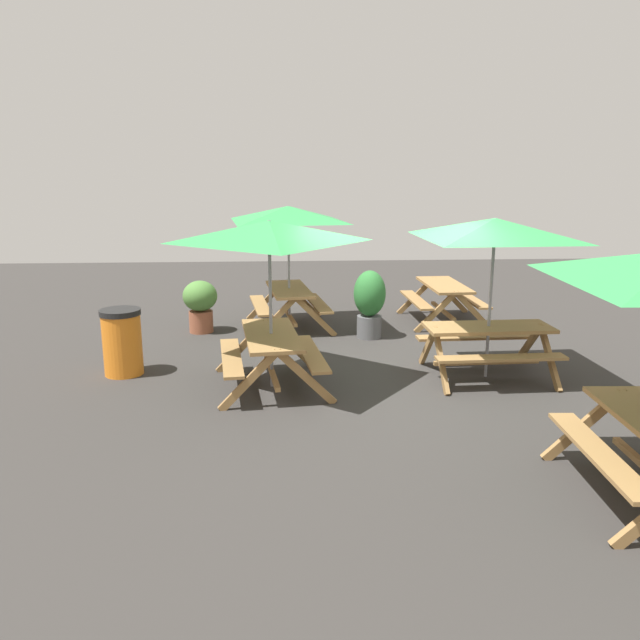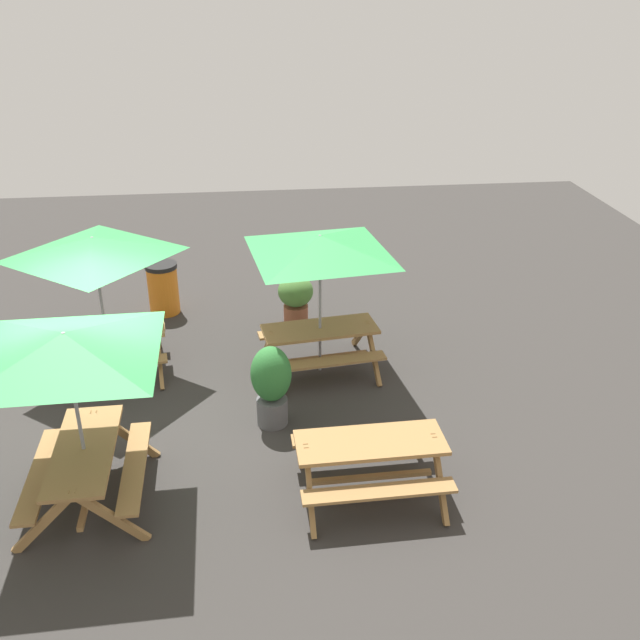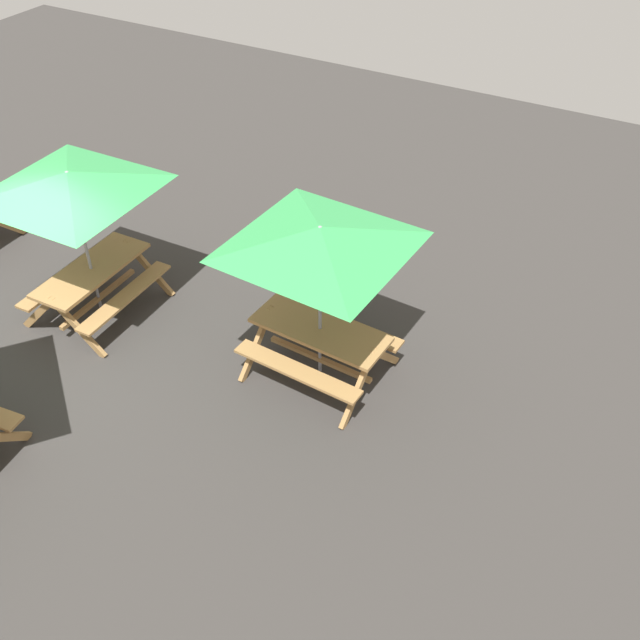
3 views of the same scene
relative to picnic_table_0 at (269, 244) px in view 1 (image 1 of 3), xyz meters
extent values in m
plane|color=#33302D|center=(-0.26, 1.71, -1.99)|extent=(24.00, 24.00, 0.00)
cube|color=olive|center=(0.00, 0.00, -1.25)|extent=(1.87, 0.90, 0.05)
cube|color=olive|center=(0.06, -0.55, -1.54)|extent=(1.82, 0.47, 0.04)
cube|color=olive|center=(-0.06, 0.55, -1.54)|extent=(1.82, 0.47, 0.04)
cube|color=olive|center=(-0.73, -0.45, -1.62)|extent=(0.15, 0.80, 0.81)
cube|color=olive|center=(-0.82, 0.27, -1.62)|extent=(0.15, 0.80, 0.81)
cube|color=olive|center=(0.82, -0.27, -1.62)|extent=(0.15, 0.80, 0.81)
cube|color=olive|center=(0.73, 0.45, -1.62)|extent=(0.15, 0.80, 0.81)
cube|color=olive|center=(0.00, 0.00, -1.77)|extent=(1.56, 0.25, 0.06)
cylinder|color=gray|center=(0.00, 0.00, -0.84)|extent=(0.04, 0.04, 2.30)
pyramid|color=green|center=(0.00, 0.00, 0.17)|extent=(2.22, 2.22, 0.28)
cube|color=olive|center=(3.23, 3.01, -1.54)|extent=(1.81, 0.36, 0.04)
cube|color=olive|center=(2.46, 3.24, -1.62)|extent=(0.10, 0.80, 0.81)
cube|color=olive|center=(-3.35, 0.29, -1.25)|extent=(1.88, 0.93, 0.05)
cube|color=olive|center=(-3.27, -0.26, -1.54)|extent=(1.82, 0.49, 0.04)
cube|color=olive|center=(-3.42, 0.83, -1.54)|extent=(1.82, 0.49, 0.04)
cube|color=olive|center=(-4.07, -0.17, -1.62)|extent=(0.16, 0.80, 0.81)
cube|color=olive|center=(-4.17, 0.55, -1.62)|extent=(0.16, 0.80, 0.81)
cube|color=olive|center=(-2.53, 0.03, -1.62)|extent=(0.16, 0.80, 0.81)
cube|color=olive|center=(-2.62, 0.75, -1.62)|extent=(0.16, 0.80, 0.81)
cube|color=olive|center=(-3.35, 0.29, -1.77)|extent=(1.56, 0.27, 0.06)
cylinder|color=gray|center=(-3.35, 0.29, -0.84)|extent=(0.04, 0.04, 2.30)
pyramid|color=green|center=(-3.35, 0.29, 0.17)|extent=(2.80, 2.80, 0.28)
cube|color=olive|center=(-0.23, 3.12, -1.25)|extent=(0.74, 1.82, 0.05)
cube|color=olive|center=(0.32, 3.13, -1.54)|extent=(0.30, 1.81, 0.04)
cube|color=olive|center=(-0.78, 3.10, -1.54)|extent=(0.30, 1.81, 0.04)
cube|color=olive|center=(0.15, 2.35, -1.62)|extent=(0.80, 0.08, 0.81)
cube|color=olive|center=(-0.58, 2.33, -1.62)|extent=(0.80, 0.08, 0.81)
cube|color=olive|center=(0.11, 3.90, -1.62)|extent=(0.80, 0.08, 0.81)
cube|color=olive|center=(-0.62, 3.89, -1.62)|extent=(0.80, 0.08, 0.81)
cube|color=olive|center=(-0.23, 3.12, -1.77)|extent=(0.11, 1.56, 0.06)
cylinder|color=gray|center=(-0.23, 3.12, -0.84)|extent=(0.04, 0.04, 2.30)
pyramid|color=green|center=(-0.23, 3.12, 0.17)|extent=(2.83, 2.83, 0.28)
cube|color=olive|center=(-3.62, 3.34, -1.25)|extent=(1.82, 0.75, 0.05)
cube|color=olive|center=(-3.61, 2.79, -1.54)|extent=(1.81, 0.31, 0.04)
cube|color=olive|center=(-3.63, 3.89, -1.54)|extent=(1.81, 0.31, 0.04)
cube|color=olive|center=(-4.39, 2.95, -1.62)|extent=(0.08, 0.80, 0.81)
cube|color=olive|center=(-4.41, 3.68, -1.62)|extent=(0.08, 0.80, 0.81)
cube|color=olive|center=(-2.83, 2.99, -1.62)|extent=(0.08, 0.80, 0.81)
cube|color=olive|center=(-2.85, 3.72, -1.62)|extent=(0.08, 0.80, 0.81)
cube|color=olive|center=(-3.62, 3.34, -1.77)|extent=(1.56, 0.11, 0.06)
cylinder|color=orange|center=(-0.67, -2.19, -1.54)|extent=(0.56, 0.56, 0.90)
cylinder|color=black|center=(-0.67, -2.19, -1.05)|extent=(0.59, 0.59, 0.08)
cylinder|color=#59595B|center=(-2.51, 1.71, -1.79)|extent=(0.44, 0.44, 0.40)
ellipsoid|color=#2D7233|center=(-2.51, 1.71, -1.18)|extent=(0.57, 0.57, 0.82)
cylinder|color=#935138|center=(-3.09, -1.36, -1.79)|extent=(0.44, 0.44, 0.40)
ellipsoid|color=#4C7F38|center=(-3.09, -1.36, -1.31)|extent=(0.63, 0.63, 0.57)
camera|label=1|loc=(8.28, 0.17, 0.96)|focal=35.00mm
camera|label=2|loc=(-2.25, 10.23, 3.84)|focal=40.00mm
camera|label=3|loc=(6.64, -2.51, 4.74)|focal=40.00mm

